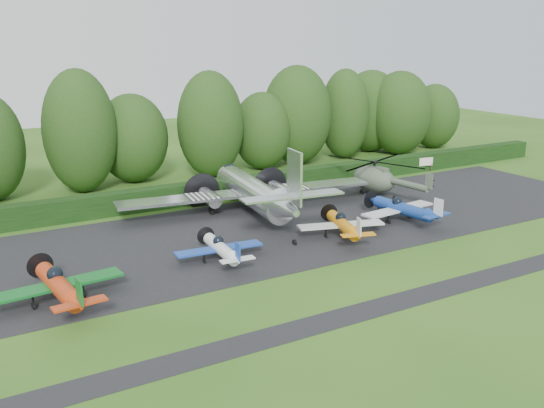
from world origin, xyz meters
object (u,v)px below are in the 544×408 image
transport_plane (254,192)px  sign_board (422,163)px  light_plane_red (59,285)px  light_plane_orange (343,225)px  helicopter (374,177)px  light_plane_blue (403,208)px  light_plane_white (221,248)px

transport_plane → sign_board: bearing=5.2°
light_plane_red → sign_board: 47.24m
light_plane_orange → helicopter: helicopter is taller
transport_plane → light_plane_blue: size_ratio=2.98×
light_plane_red → light_plane_orange: size_ratio=1.14×
transport_plane → helicopter: bearing=-6.1°
light_plane_red → light_plane_white: light_plane_red is taller
light_plane_orange → sign_board: size_ratio=2.43×
light_plane_red → sign_board: bearing=25.8°
light_plane_orange → sign_board: 26.73m
light_plane_white → light_plane_blue: light_plane_blue is taller
light_plane_white → sign_board: bearing=19.8°
light_plane_white → helicopter: (21.47, 9.40, 0.83)m
light_plane_white → light_plane_orange: light_plane_orange is taller
transport_plane → helicopter: transport_plane is taller
transport_plane → light_plane_red: transport_plane is taller
light_plane_white → sign_board: size_ratio=2.23×
light_plane_orange → transport_plane: bearing=91.5°
helicopter → transport_plane: bearing=-171.4°
light_plane_red → light_plane_blue: (29.00, 2.56, -0.06)m
light_plane_white → light_plane_orange: size_ratio=0.92×
transport_plane → sign_board: size_ratio=7.89×
light_plane_white → sign_board: (32.91, 14.75, 0.13)m
transport_plane → sign_board: 25.96m
transport_plane → light_plane_orange: bearing=-78.9°
light_plane_blue → sign_board: bearing=48.9°
light_plane_white → light_plane_blue: (17.62, 0.88, 0.19)m
light_plane_red → sign_board: size_ratio=2.77×
transport_plane → helicopter: size_ratio=1.89×
light_plane_blue → transport_plane: bearing=147.3°
light_plane_blue → sign_board: (15.29, 13.87, -0.07)m
light_plane_red → helicopter: (32.85, 11.08, 0.58)m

